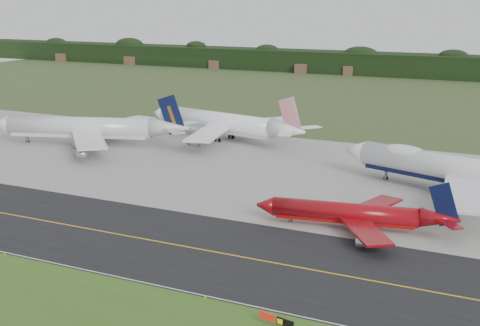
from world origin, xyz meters
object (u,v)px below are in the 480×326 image
object	(u,v)px
jet_red_737	(356,214)
jet_ba_747	(468,172)
jet_star_tail	(224,123)
taxiway_sign	(276,320)
jet_navy_gold	(90,128)

from	to	relation	value
jet_red_737	jet_ba_747	bearing A→B (deg)	62.84
jet_ba_747	jet_red_737	xyz separation A→B (m)	(-15.35, -29.92, -2.68)
jet_star_tail	taxiway_sign	world-z (taller)	jet_star_tail
jet_navy_gold	jet_red_737	bearing A→B (deg)	-22.28
taxiway_sign	jet_red_737	bearing A→B (deg)	92.77
jet_ba_747	taxiway_sign	size ratio (longest dim) A/B	12.03
jet_red_737	taxiway_sign	world-z (taller)	jet_red_737
jet_ba_747	taxiway_sign	bearing A→B (deg)	-100.54
jet_red_737	taxiway_sign	size ratio (longest dim) A/B	7.15
jet_navy_gold	taxiway_sign	bearing A→B (deg)	-40.62
jet_ba_747	jet_red_737	world-z (taller)	jet_ba_747
jet_red_737	jet_navy_gold	xyz separation A→B (m)	(-89.34, 36.61, 2.23)
jet_red_737	jet_star_tail	size ratio (longest dim) A/B	0.64
jet_ba_747	jet_star_tail	xyz separation A→B (m)	(-73.56, 29.94, -0.36)
jet_ba_747	jet_navy_gold	bearing A→B (deg)	176.34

